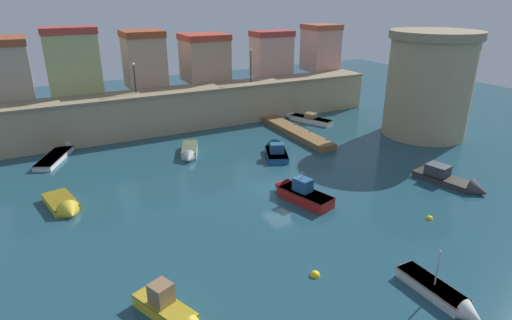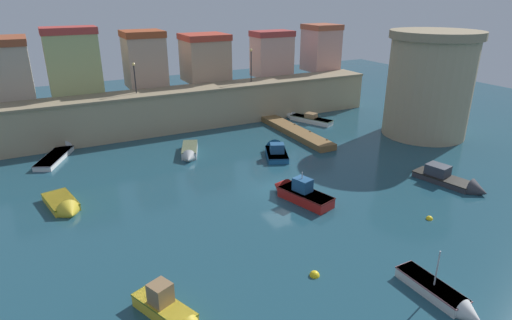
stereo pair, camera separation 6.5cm
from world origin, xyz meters
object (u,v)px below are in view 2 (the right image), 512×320
object	(u,v)px
moored_boat_3	(171,311)
moored_boat_6	(276,150)
moored_boat_4	(60,153)
moored_boat_7	(443,296)
moored_boat_8	(298,192)
quay_lamp_0	(134,73)
moored_boat_2	(305,118)
moored_boat_0	(64,206)
moored_boat_5	(454,181)
moored_boat_1	(189,152)
mooring_buoy_0	(429,219)
quay_lamp_1	(251,60)
fortress_tower	(429,84)
mooring_buoy_1	(314,276)

from	to	relation	value
moored_boat_3	moored_boat_6	xyz separation A→B (m)	(15.40, 17.04, -0.15)
moored_boat_3	moored_boat_4	world-z (taller)	moored_boat_3
moored_boat_7	moored_boat_8	world-z (taller)	moored_boat_7
quay_lamp_0	moored_boat_8	distance (m)	23.09
quay_lamp_0	moored_boat_3	distance (m)	30.34
moored_boat_2	moored_boat_8	distance (m)	20.78
moored_boat_2	moored_boat_3	world-z (taller)	moored_boat_3
moored_boat_0	moored_boat_5	distance (m)	29.73
moored_boat_1	moored_boat_4	bearing A→B (deg)	-96.71
moored_boat_4	mooring_buoy_0	xyz separation A→B (m)	(21.51, -24.86, -0.25)
moored_boat_4	moored_boat_8	xyz separation A→B (m)	(15.16, -18.10, 0.28)
moored_boat_4	moored_boat_6	distance (m)	20.53
quay_lamp_0	moored_boat_2	xyz separation A→B (m)	(18.71, -4.14, -6.27)
quay_lamp_1	moored_boat_4	distance (m)	23.15
quay_lamp_1	moored_boat_6	xyz separation A→B (m)	(-3.51, -12.19, -6.66)
quay_lamp_0	moored_boat_3	bearing A→B (deg)	-100.32
moored_boat_0	moored_boat_6	bearing A→B (deg)	86.89
moored_boat_5	moored_boat_6	world-z (taller)	moored_boat_6
moored_boat_0	moored_boat_7	bearing A→B (deg)	28.24
moored_boat_2	moored_boat_4	world-z (taller)	moored_boat_2
quay_lamp_1	mooring_buoy_0	xyz separation A→B (m)	(-0.40, -27.96, -7.03)
moored_boat_1	moored_boat_3	xyz separation A→B (m)	(-7.89, -20.33, 0.13)
mooring_buoy_0	fortress_tower	bearing A→B (deg)	44.14
moored_boat_6	mooring_buoy_0	distance (m)	16.07
moored_boat_2	moored_boat_5	world-z (taller)	moored_boat_5
moored_boat_0	moored_boat_7	xyz separation A→B (m)	(16.04, -19.05, 0.04)
fortress_tower	mooring_buoy_1	bearing A→B (deg)	-148.24
moored_boat_3	moored_boat_8	xyz separation A→B (m)	(12.16, 8.04, 0.01)
quay_lamp_0	quay_lamp_1	distance (m)	13.59
moored_boat_7	moored_boat_8	distance (m)	12.97
moored_boat_2	moored_boat_8	world-z (taller)	moored_boat_8
moored_boat_5	mooring_buoy_0	world-z (taller)	moored_boat_5
quay_lamp_0	mooring_buoy_0	world-z (taller)	quay_lamp_0
mooring_buoy_1	moored_boat_2	bearing A→B (deg)	57.65
quay_lamp_1	mooring_buoy_1	world-z (taller)	quay_lamp_1
moored_boat_5	mooring_buoy_1	world-z (taller)	moored_boat_5
moored_boat_4	moored_boat_7	world-z (taller)	moored_boat_7
quay_lamp_1	moored_boat_7	xyz separation A→B (m)	(-6.42, -34.15, -6.71)
moored_boat_2	moored_boat_3	bearing A→B (deg)	111.91
moored_boat_5	mooring_buoy_1	xyz separation A→B (m)	(-16.53, -4.53, -0.39)
moored_boat_2	mooring_buoy_1	size ratio (longest dim) A/B	11.64
moored_boat_4	moored_boat_8	world-z (taller)	moored_boat_8
moored_boat_1	moored_boat_7	world-z (taller)	moored_boat_7
moored_boat_1	mooring_buoy_0	distance (m)	21.82
moored_boat_1	moored_boat_5	xyz separation A→B (m)	(16.60, -16.08, -0.00)
quay_lamp_1	mooring_buoy_0	size ratio (longest dim) A/B	8.34
moored_boat_6	quay_lamp_1	bearing A→B (deg)	7.42
moored_boat_0	moored_boat_5	size ratio (longest dim) A/B	0.77
moored_boat_3	mooring_buoy_1	xyz separation A→B (m)	(7.96, -0.29, -0.52)
moored_boat_7	moored_boat_8	xyz separation A→B (m)	(-0.33, 12.96, 0.21)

